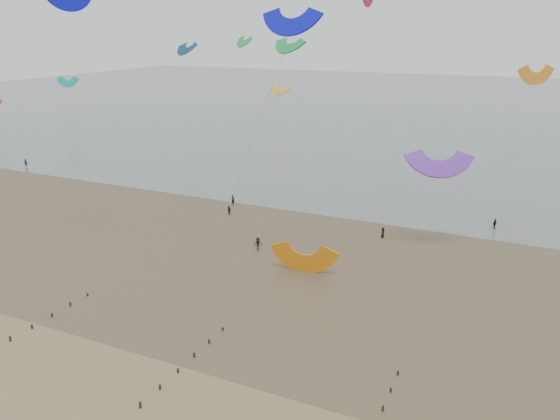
{
  "coord_description": "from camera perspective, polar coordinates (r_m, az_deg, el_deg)",
  "views": [
    {
      "loc": [
        29.78,
        -29.93,
        29.36
      ],
      "look_at": [
        3.05,
        28.0,
        8.0
      ],
      "focal_mm": 35.0,
      "sensor_mm": 36.0,
      "label": 1
    }
  ],
  "objects": [
    {
      "name": "ground",
      "position": [
        51.43,
        -17.17,
        -17.25
      ],
      "size": [
        500.0,
        500.0,
        0.0
      ],
      "primitive_type": "plane",
      "color": "brown",
      "rests_on": "ground"
    },
    {
      "name": "sea_and_shore",
      "position": [
        78.4,
        -2.78,
        -3.5
      ],
      "size": [
        500.0,
        665.0,
        0.03
      ],
      "color": "#475654",
      "rests_on": "ground"
    },
    {
      "name": "kitesurfer_lead",
      "position": [
        95.22,
        -4.95,
        1.06
      ],
      "size": [
        0.75,
        0.58,
        1.83
      ],
      "primitive_type": "imported",
      "rotation": [
        0.0,
        0.0,
        2.9
      ],
      "color": "black",
      "rests_on": "ground"
    },
    {
      "name": "kitesurfers",
      "position": [
        82.2,
        19.96,
        -2.95
      ],
      "size": [
        146.08,
        24.66,
        1.84
      ],
      "color": "black",
      "rests_on": "ground"
    },
    {
      "name": "grounded_kite",
      "position": [
        69.86,
        2.49,
        -6.36
      ],
      "size": [
        7.96,
        6.49,
        4.09
      ],
      "primitive_type": null,
      "rotation": [
        1.54,
        0.0,
        0.1
      ],
      "color": "orange",
      "rests_on": "ground"
    },
    {
      "name": "kites_airborne",
      "position": [
        119.13,
        9.99,
        14.3
      ],
      "size": [
        249.47,
        111.97,
        37.94
      ],
      "color": "#0F943C",
      "rests_on": "ground"
    }
  ]
}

